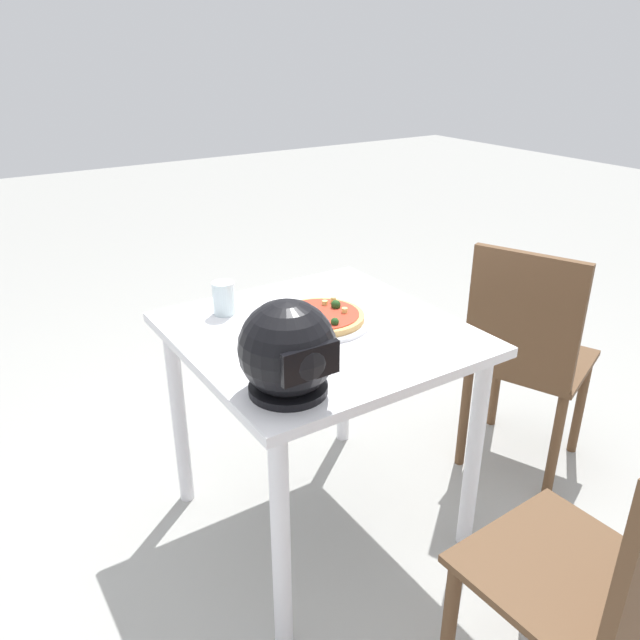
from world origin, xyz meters
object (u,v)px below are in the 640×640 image
Objects in this scene: pizza at (321,316)px; motorcycle_helmet at (288,350)px; drinking_glass at (224,298)px; chair_side at (526,352)px; dining_table at (319,361)px; chair_far at (611,578)px.

pizza is 1.11× the size of motorcycle_helmet.
pizza is 0.43m from motorcycle_helmet.
drinking_glass is 1.09m from chair_side.
dining_table is 0.36m from drinking_glass.
chair_side is 1.03m from chair_far.
motorcycle_helmet reaches higher than chair_far.
motorcycle_helmet is 2.28× the size of drinking_glass.
drinking_glass is 1.28m from chair_far.
chair_side is at bearing -130.44° from chair_far.
dining_table is 0.14m from pizza.
motorcycle_helmet reaches higher than dining_table.
drinking_glass is (0.19, -0.26, 0.16)m from dining_table.
chair_side is at bearing 164.81° from pizza.
chair_side is (-0.74, 0.20, -0.24)m from pizza.
drinking_glass is 0.12× the size of chair_side.
dining_table is 0.91× the size of chair_side.
drinking_glass is at bearing -54.25° from dining_table.
drinking_glass is 0.12× the size of chair_far.
chair_side reaches higher than dining_table.
dining_table is at bearing -12.16° from chair_side.
motorcycle_helmet is 1.09m from chair_side.
chair_side is (-0.96, 0.43, -0.27)m from drinking_glass.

